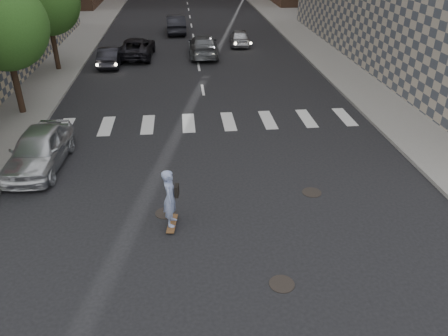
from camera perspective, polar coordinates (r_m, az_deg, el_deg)
The scene contains 13 objects.
ground at distance 14.05m, azimuth 0.52°, elevation -8.25°, with size 160.00×160.00×0.00m, color black.
sidewalk_right at distance 35.89m, azimuth 21.08°, elevation 13.39°, with size 13.00×80.00×0.15m, color gray.
tree_b at distance 24.05m, azimuth -26.82°, elevation 16.75°, with size 4.20×4.20×6.60m.
manhole_a at distance 12.33m, azimuth 7.56°, elevation -14.78°, with size 0.70×0.70×0.02m, color black.
manhole_b at distance 14.98m, azimuth -7.65°, elevation -5.86°, with size 0.70×0.70×0.02m, color black.
manhole_c at distance 16.27m, azimuth 11.39°, elevation -3.14°, with size 0.70×0.70×0.02m, color black.
skateboarder at distance 13.76m, azimuth -7.00°, elevation -3.90°, with size 0.57×1.06×2.05m.
silver_sedan at distance 18.82m, azimuth -22.98°, elevation 2.29°, with size 1.86×4.63×1.58m, color silver.
traffic_car_a at distance 32.48m, azimuth -14.58°, elevation 13.96°, with size 1.39×3.99×1.31m, color black.
traffic_car_b at distance 34.08m, azimuth -2.74°, elevation 15.66°, with size 2.13×5.23×1.52m, color #54575B.
traffic_car_c at distance 34.29m, azimuth -11.34°, elevation 15.16°, with size 2.37×5.13×1.43m, color black.
traffic_car_d at distance 37.47m, azimuth 2.03°, elevation 16.72°, with size 1.56×3.87×1.32m, color #AEB1B6.
traffic_car_e at distance 42.43m, azimuth -6.30°, elevation 18.18°, with size 1.69×4.84×1.59m, color black.
Camera 1 is at (-1.24, -11.15, 8.45)m, focal length 35.00 mm.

